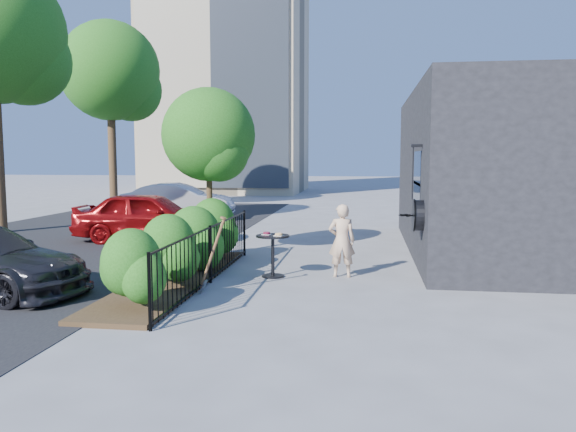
# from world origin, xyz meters

# --- Properties ---
(ground) EXTENTS (120.00, 120.00, 0.00)m
(ground) POSITION_xyz_m (0.00, 0.00, 0.00)
(ground) COLOR gray
(ground) RESTS_ON ground
(shop_building) EXTENTS (6.22, 9.00, 4.00)m
(shop_building) POSITION_xyz_m (5.50, 4.50, 2.00)
(shop_building) COLOR black
(shop_building) RESTS_ON ground
(fence) EXTENTS (0.05, 6.05, 1.10)m
(fence) POSITION_xyz_m (-1.50, 0.00, 0.56)
(fence) COLOR black
(fence) RESTS_ON ground
(planting_bed) EXTENTS (1.30, 6.00, 0.08)m
(planting_bed) POSITION_xyz_m (-2.20, 0.00, 0.04)
(planting_bed) COLOR #382616
(planting_bed) RESTS_ON ground
(shrubs) EXTENTS (1.10, 5.60, 1.24)m
(shrubs) POSITION_xyz_m (-2.10, 0.10, 0.70)
(shrubs) COLOR #1F5613
(shrubs) RESTS_ON ground
(patio_tree) EXTENTS (2.20, 2.20, 3.94)m
(patio_tree) POSITION_xyz_m (-2.24, 2.76, 2.76)
(patio_tree) COLOR #3F2B19
(patio_tree) RESTS_ON ground
(street) EXTENTS (9.00, 30.00, 0.01)m
(street) POSITION_xyz_m (-7.00, 3.00, 0.00)
(street) COLOR black
(street) RESTS_ON ground
(street_tree_far) EXTENTS (4.40, 4.40, 8.28)m
(street_tree_far) POSITION_xyz_m (-9.94, 13.96, 5.92)
(street_tree_far) COLOR #3F2B19
(street_tree_far) RESTS_ON ground
(cafe_table) EXTENTS (0.67, 0.67, 0.89)m
(cafe_table) POSITION_xyz_m (-0.42, 0.69, 0.58)
(cafe_table) COLOR black
(cafe_table) RESTS_ON ground
(woman) EXTENTS (0.56, 0.39, 1.46)m
(woman) POSITION_xyz_m (0.93, 0.89, 0.73)
(woman) COLOR #DCB38E
(woman) RESTS_ON ground
(shovel) EXTENTS (0.48, 0.18, 1.39)m
(shovel) POSITION_xyz_m (-1.26, -0.80, 0.61)
(shovel) COLOR brown
(shovel) RESTS_ON ground
(car_red) EXTENTS (4.26, 1.98, 1.41)m
(car_red) POSITION_xyz_m (-4.67, 4.92, 0.71)
(car_red) COLOR maroon
(car_red) RESTS_ON ground
(car_silver) EXTENTS (4.32, 1.84, 1.38)m
(car_silver) POSITION_xyz_m (-5.72, 10.49, 0.69)
(car_silver) COLOR #B8B8BD
(car_silver) RESTS_ON ground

